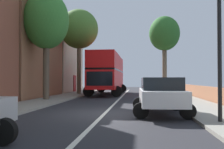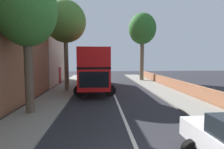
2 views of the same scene
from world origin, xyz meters
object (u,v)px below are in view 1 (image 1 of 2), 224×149
object	(u,v)px
double_decker_bus	(108,72)
street_tree_right_1	(164,34)
parked_car_white_right_1	(160,93)
street_tree_left_0	(46,21)
lamppost_right	(219,14)
street_tree_left_4	(79,30)

from	to	relation	value
double_decker_bus	street_tree_right_1	size ratio (longest dim) A/B	1.15
parked_car_white_right_1	street_tree_left_0	distance (m)	11.24
street_tree_right_1	double_decker_bus	bearing A→B (deg)	-134.92
street_tree_right_1	lamppost_right	distance (m)	23.99
street_tree_left_0	parked_car_white_right_1	bearing A→B (deg)	-39.80
double_decker_bus	street_tree_left_4	xyz separation A→B (m)	(-2.83, -1.05, 4.34)
street_tree_right_1	street_tree_left_4	distance (m)	12.12
parked_car_white_right_1	lamppost_right	distance (m)	4.18
double_decker_bus	lamppost_right	bearing A→B (deg)	-70.70
street_tree_left_4	lamppost_right	distance (m)	18.57
parked_car_white_right_1	lamppost_right	xyz separation A→B (m)	(1.80, -2.44, 2.87)
double_decker_bus	street_tree_left_4	world-z (taller)	street_tree_left_4
double_decker_bus	street_tree_left_0	distance (m)	9.64
double_decker_bus	parked_car_white_right_1	bearing A→B (deg)	-74.04
street_tree_left_0	street_tree_right_1	bearing A→B (deg)	55.69
street_tree_right_1	lamppost_right	world-z (taller)	street_tree_right_1
street_tree_left_0	street_tree_left_4	bearing A→B (deg)	84.31
parked_car_white_right_1	street_tree_left_4	bearing A→B (deg)	117.29
double_decker_bus	street_tree_left_0	xyz separation A→B (m)	(-3.55, -8.24, 3.53)
street_tree_left_0	street_tree_right_1	world-z (taller)	street_tree_right_1
street_tree_left_0	lamppost_right	size ratio (longest dim) A/B	1.26
parked_car_white_right_1	street_tree_left_0	world-z (taller)	street_tree_left_0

